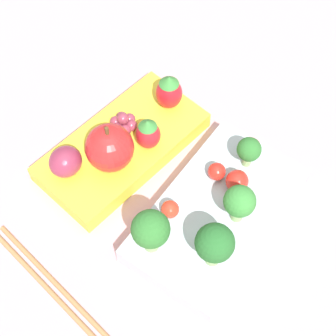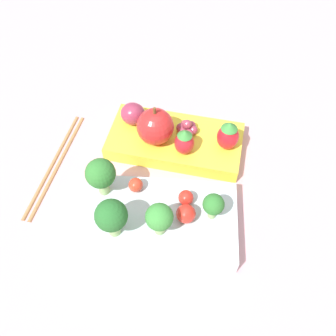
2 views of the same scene
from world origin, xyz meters
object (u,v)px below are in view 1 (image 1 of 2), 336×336
broccoli_floret_0 (151,230)px  cherry_tomato_1 (237,181)px  broccoli_floret_1 (249,150)px  strawberry_1 (148,133)px  cherry_tomato_0 (217,172)px  grape_cluster (124,123)px  bento_box_savoury (216,215)px  broccoli_floret_3 (239,202)px  chopsticks_pair (56,290)px  bento_box_fruit (124,146)px  plum (65,162)px  cherry_tomato_2 (170,209)px  strawberry_0 (169,92)px  broccoli_floret_2 (215,244)px  apple (110,148)px

broccoli_floret_0 → cherry_tomato_1: (-0.12, 0.02, -0.03)m
broccoli_floret_1 → strawberry_1: size_ratio=0.95×
cherry_tomato_0 → broccoli_floret_0: bearing=5.3°
grape_cluster → bento_box_savoury: bearing=88.5°
broccoli_floret_3 → chopsticks_pair: broccoli_floret_3 is taller
bento_box_fruit → grape_cluster: (-0.01, -0.01, 0.02)m
plum → cherry_tomato_2: bearing=109.0°
strawberry_0 → strawberry_1: 0.07m
cherry_tomato_0 → chopsticks_pair: size_ratio=0.10×
broccoli_floret_0 → cherry_tomato_0: bearing=-174.7°
broccoli_floret_0 → broccoli_floret_2: bearing=121.7°
broccoli_floret_1 → strawberry_0: (0.00, -0.13, -0.01)m
broccoli_floret_3 → strawberry_1: size_ratio=1.18×
bento_box_savoury → cherry_tomato_1: cherry_tomato_1 is taller
bento_box_savoury → cherry_tomato_1: size_ratio=8.82×
strawberry_1 → plum: (0.09, -0.04, -0.00)m
strawberry_1 → bento_box_fruit: bearing=-55.2°
bento_box_savoury → bento_box_fruit: size_ratio=1.08×
cherry_tomato_1 → strawberry_1: strawberry_1 is taller
broccoli_floret_0 → chopsticks_pair: broccoli_floret_0 is taller
grape_cluster → apple: bearing=31.1°
bento_box_savoury → strawberry_0: (-0.07, -0.15, 0.04)m
bento_box_fruit → cherry_tomato_1: (-0.05, 0.14, 0.03)m
cherry_tomato_1 → strawberry_0: strawberry_0 is taller
bento_box_savoury → bento_box_fruit: 0.15m
broccoli_floret_1 → plum: 0.21m
strawberry_0 → grape_cluster: bearing=-11.6°
broccoli_floret_1 → cherry_tomato_1: 0.04m
strawberry_1 → chopsticks_pair: strawberry_1 is taller
broccoli_floret_1 → bento_box_fruit: bearing=-58.4°
bento_box_savoury → broccoli_floret_3: (-0.01, 0.02, 0.05)m
cherry_tomato_2 → strawberry_0: size_ratio=0.40×
broccoli_floret_3 → strawberry_1: broccoli_floret_3 is taller
cherry_tomato_1 → grape_cluster: 0.16m
chopsticks_pair → strawberry_0: bearing=-161.9°
broccoli_floret_2 → broccoli_floret_3: bearing=-164.5°
plum → chopsticks_pair: bearing=44.1°
broccoli_floret_2 → cherry_tomato_1: 0.10m
strawberry_1 → bento_box_savoury: bearing=86.0°
apple → cherry_tomato_0: bearing=124.7°
bento_box_fruit → apple: (0.03, 0.01, 0.04)m
strawberry_0 → strawberry_1: bearing=23.2°
cherry_tomato_2 → cherry_tomato_1: bearing=159.6°
chopsticks_pair → cherry_tomato_1: bearing=165.2°
apple → plum: size_ratio=1.69×
broccoli_floret_1 → broccoli_floret_3: (0.06, 0.04, 0.01)m
strawberry_0 → plum: size_ratio=1.28×
bento_box_savoury → broccoli_floret_3: size_ratio=4.25×
broccoli_floret_3 → cherry_tomato_0: 0.06m
broccoli_floret_2 → cherry_tomato_1: (-0.09, -0.04, -0.03)m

